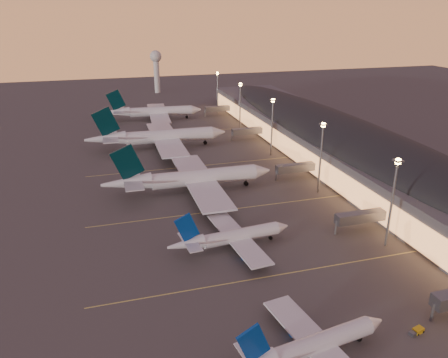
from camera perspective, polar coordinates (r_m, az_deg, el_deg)
ground at (r=115.66m, az=5.45°, el=-11.16°), size 700.00×700.00×0.00m
airliner_narrow_south at (r=88.55m, az=11.16°, el=-20.66°), size 34.95×31.52×12.49m
airliner_narrow_north at (r=121.22m, az=0.89°, el=-7.60°), size 35.94×32.25×12.83m
airliner_wide_near at (r=157.26m, az=-4.47°, el=0.05°), size 61.62×55.85×19.79m
airliner_wide_mid at (r=209.97m, az=-8.64°, el=5.45°), size 66.36×60.24×21.29m
airliner_wide_far at (r=266.59m, az=-9.33°, el=8.65°), size 59.30×54.16×18.97m
terminal_building at (r=197.94m, az=14.59°, el=5.02°), size 56.35×255.00×17.46m
light_masts at (r=177.41m, az=8.81°, el=6.56°), size 2.20×217.20×25.90m
radar_tower at (r=355.66m, az=-8.85°, el=14.57°), size 9.00×9.00×32.50m
lane_markings at (r=148.96m, az=-0.20°, el=-3.26°), size 90.00×180.36×0.00m
baggage_tug_b at (r=102.37m, az=23.87°, el=-17.71°), size 3.64×2.18×1.02m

